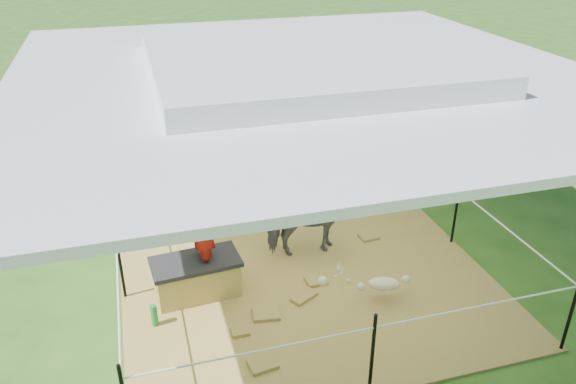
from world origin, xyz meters
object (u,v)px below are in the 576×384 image
object	(u,v)px
foal	(384,282)
picnic_table_far	(387,60)
straw_bale	(197,279)
pony	(310,224)
picnic_table_near	(279,69)
trash_barrel	(382,89)
woman	(200,220)
green_bottle	(154,315)
distant_person	(319,72)

from	to	relation	value
foal	picnic_table_far	distance (m)	10.83
straw_bale	pony	bearing A→B (deg)	16.30
foal	picnic_table_near	xyz separation A→B (m)	(1.34, 9.60, 0.07)
picnic_table_far	picnic_table_near	bearing A→B (deg)	171.69
pony	trash_barrel	bearing A→B (deg)	-32.30
woman	green_bottle	size ratio (longest dim) A/B	4.32
woman	trash_barrel	xyz separation A→B (m)	(5.09, 5.98, -0.57)
straw_bale	trash_barrel	size ratio (longest dim) A/B	1.00
woman	foal	world-z (taller)	woman
straw_bale	picnic_table_near	xyz separation A→B (m)	(3.47, 8.85, 0.12)
trash_barrel	green_bottle	bearing A→B (deg)	-131.77
straw_bale	pony	world-z (taller)	pony
pony	trash_barrel	distance (m)	6.58
green_bottle	foal	size ratio (longest dim) A/B	0.28
foal	picnic_table_far	world-z (taller)	picnic_table_far
green_bottle	pony	bearing A→B (deg)	23.12
foal	distant_person	distance (m)	8.58
picnic_table_far	foal	bearing A→B (deg)	-126.88
trash_barrel	straw_bale	bearing A→B (deg)	-130.98
pony	woman	bearing A→B (deg)	108.13
foal	green_bottle	bearing A→B (deg)	-167.95
green_bottle	distant_person	distance (m)	9.32
green_bottle	trash_barrel	world-z (taller)	trash_barrel
straw_bale	foal	xyz separation A→B (m)	(2.13, -0.75, 0.05)
green_bottle	distant_person	size ratio (longest dim) A/B	0.25
pony	picnic_table_far	world-z (taller)	pony
woman	trash_barrel	bearing A→B (deg)	134.59
pony	picnic_table_near	xyz separation A→B (m)	(1.87, 8.38, -0.14)
picnic_table_near	straw_bale	bearing A→B (deg)	-141.14
woman	trash_barrel	size ratio (longest dim) A/B	1.20
pony	green_bottle	bearing A→B (deg)	113.93
picnic_table_near	distant_person	xyz separation A→B (m)	(0.71, -1.27, 0.19)
pony	picnic_table_far	size ratio (longest dim) A/B	0.68
picnic_table_far	trash_barrel	bearing A→B (deg)	-128.62
green_bottle	distant_person	world-z (taller)	distant_person
green_bottle	trash_barrel	bearing A→B (deg)	48.23
woman	straw_bale	bearing A→B (deg)	-94.98
green_bottle	picnic_table_far	xyz separation A→B (m)	(7.30, 9.49, 0.18)
pony	foal	xyz separation A→B (m)	(0.53, -1.22, -0.21)
green_bottle	foal	world-z (taller)	foal
pony	trash_barrel	xyz separation A→B (m)	(3.59, 5.51, -0.01)
straw_bale	green_bottle	bearing A→B (deg)	-140.71
woman	distant_person	bearing A→B (deg)	146.70
trash_barrel	distant_person	world-z (taller)	distant_person
trash_barrel	woman	bearing A→B (deg)	-130.42
straw_bale	woman	world-z (taller)	woman
straw_bale	woman	xyz separation A→B (m)	(0.10, -0.00, 0.81)
picnic_table_far	distant_person	bearing A→B (deg)	-161.96
straw_bale	picnic_table_near	world-z (taller)	picnic_table_near
picnic_table_far	green_bottle	bearing A→B (deg)	-139.21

